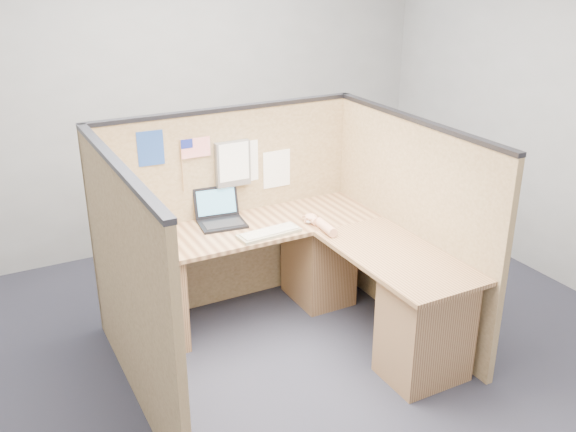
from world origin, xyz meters
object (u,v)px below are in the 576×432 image
l_desk (296,286)px  keyboard (269,233)px  mouse (311,220)px  laptop (219,215)px

l_desk → keyboard: (-0.11, 0.19, 0.35)m
l_desk → mouse: 0.50m
l_desk → laptop: size_ratio=5.54×
keyboard → laptop: bearing=116.9°
l_desk → keyboard: keyboard is taller
l_desk → laptop: bearing=120.4°
l_desk → laptop: laptop is taller
keyboard → l_desk: bearing=-64.9°
l_desk → keyboard: 0.41m
mouse → keyboard: bearing=-172.0°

